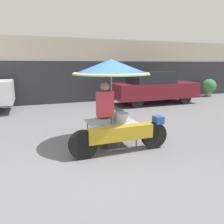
% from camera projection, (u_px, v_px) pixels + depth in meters
% --- Properties ---
extents(ground_plane, '(36.00, 36.00, 0.00)m').
position_uv_depth(ground_plane, '(102.00, 163.00, 4.50)').
color(ground_plane, slate).
extents(shopfront_building, '(28.00, 2.06, 3.30)m').
position_uv_depth(shopfront_building, '(53.00, 71.00, 11.84)').
color(shopfront_building, '#B2A893').
rests_on(shopfront_building, ground).
extents(vendor_motorcycle_cart, '(2.38, 1.87, 2.12)m').
position_uv_depth(vendor_motorcycle_cart, '(113.00, 81.00, 5.17)').
color(vendor_motorcycle_cart, black).
rests_on(vendor_motorcycle_cart, ground).
extents(vendor_person, '(0.38, 0.22, 1.61)m').
position_uv_depth(vendor_person, '(105.00, 112.00, 5.15)').
color(vendor_person, '#4C473D').
rests_on(vendor_person, ground).
extents(parked_car, '(4.39, 1.65, 1.63)m').
position_uv_depth(parked_car, '(154.00, 88.00, 11.08)').
color(parked_car, black).
rests_on(parked_car, ground).
extents(potted_plant, '(0.87, 0.87, 1.08)m').
position_uv_depth(potted_plant, '(209.00, 87.00, 13.68)').
color(potted_plant, gray).
rests_on(potted_plant, ground).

